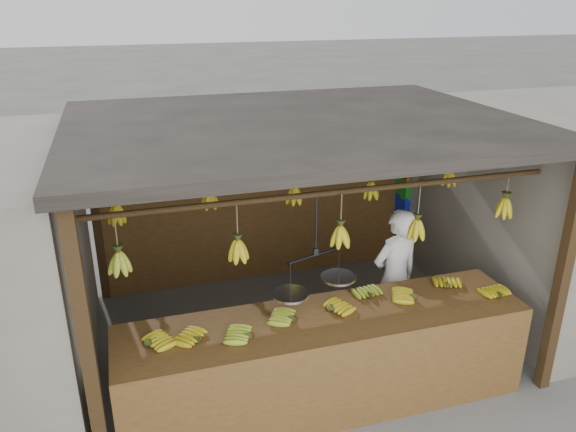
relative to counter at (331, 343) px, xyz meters
name	(u,v)px	position (x,y,z in m)	size (l,w,h in m)	color
ground	(296,335)	(0.08, 1.23, -0.71)	(80.00, 80.00, 0.00)	#5B5B57
stall	(287,154)	(0.08, 1.56, 1.26)	(4.30, 3.30, 2.40)	#2F200F
counter	(331,343)	(0.00, 0.00, 0.00)	(3.62, 0.82, 0.96)	brown
hanging_bananas	(296,196)	(0.07, 1.23, 0.92)	(3.62, 2.22, 0.39)	#92A523
balance_scale	(315,282)	(-0.07, 0.23, 0.49)	(0.80, 0.47, 0.85)	black
vendor	(395,278)	(1.03, 0.85, 0.04)	(0.55, 0.36, 1.52)	white
bag_bundles	(403,195)	(2.02, 2.58, 0.26)	(0.08, 0.26, 1.15)	red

